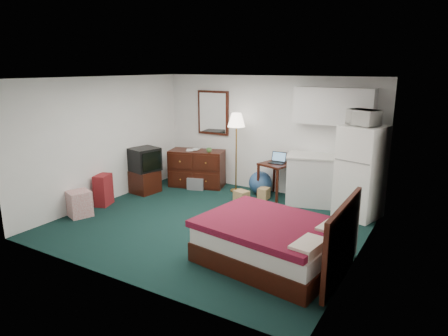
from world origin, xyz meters
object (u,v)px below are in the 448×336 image
Objects in this scene: desk at (276,180)px; kitchen_counter at (310,180)px; tv_stand at (145,181)px; bed at (271,242)px; fridge at (361,172)px; dresser at (197,168)px; suitcase at (103,190)px; floor_lamp at (236,153)px.

kitchen_counter is (0.75, -0.02, 0.12)m from desk.
desk reaches higher than tv_stand.
bed is (0.36, -2.69, -0.19)m from kitchen_counter.
fridge is 2.58m from bed.
dresser is 1.89m from desk.
suitcase is (-3.48, -2.19, -0.17)m from kitchen_counter.
tv_stand is at bearing -176.72° from kitchen_counter.
dresser reaches higher than bed.
bed is at bearing -16.46° from tv_stand.
suitcase is at bearing -140.70° from fridge.
tv_stand is 1.06m from suitcase.
suitcase reaches higher than bed.
dresser is 2.30× the size of tv_stand.
fridge is 4.47m from tv_stand.
kitchen_counter is (2.63, 0.16, 0.07)m from dresser.
kitchen_counter is 2.72m from bed.
bed is (-0.65, -2.44, -0.54)m from fridge.
kitchen_counter is 0.57× the size of fridge.
desk is 1.84m from fridge.
fridge is at bearing -18.28° from dresser.
kitchen_counter is 3.53m from tv_stand.
fridge is 3.15× the size of tv_stand.
bed reaches higher than tv_stand.
desk is at bearing -172.89° from fridge.
floor_lamp is 2.78× the size of suitcase.
dresser is at bearing -165.54° from fridge.
dresser is 1.07m from floor_lamp.
dresser is 0.66× the size of bed.
fridge reaches higher than suitcase.
desk is (1.88, 0.18, -0.05)m from dresser.
suitcase is (-4.48, -1.94, -0.53)m from fridge.
floor_lamp reaches higher than dresser.
kitchen_counter is at bearing 25.24° from tv_stand.
fridge is 4.92m from suitcase.
suitcase is (-0.85, -2.03, -0.11)m from dresser.
bed is at bearing -26.43° from suitcase.
floor_lamp is 2.86m from suitcase.
kitchen_counter is at bearing 1.61° from floor_lamp.
dresser reaches higher than suitcase.
bed is at bearing -52.52° from floor_lamp.
suitcase is at bearing -179.29° from bed.
floor_lamp is at bearing 39.70° from tv_stand.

